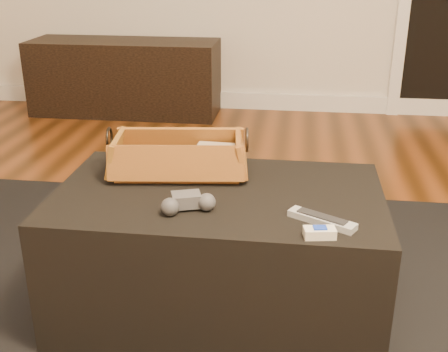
# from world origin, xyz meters

# --- Properties ---
(baseboard) EXTENTS (5.00, 0.04, 0.12)m
(baseboard) POSITION_xyz_m (0.00, 2.73, 0.06)
(baseboard) COLOR white
(baseboard) RESTS_ON floor
(media_cabinet) EXTENTS (1.32, 0.45, 0.52)m
(media_cabinet) POSITION_xyz_m (-1.06, 2.51, 0.26)
(media_cabinet) COLOR black
(media_cabinet) RESTS_ON floor
(area_rug) EXTENTS (2.60, 2.00, 0.01)m
(area_rug) POSITION_xyz_m (-0.06, 0.16, 0.01)
(area_rug) COLOR black
(area_rug) RESTS_ON floor
(ottoman) EXTENTS (1.00, 0.60, 0.42)m
(ottoman) POSITION_xyz_m (-0.06, 0.21, 0.22)
(ottoman) COLOR black
(ottoman) RESTS_ON area_rug
(tv_remote) EXTENTS (0.24, 0.10, 0.02)m
(tv_remote) POSITION_xyz_m (-0.23, 0.32, 0.46)
(tv_remote) COLOR black
(tv_remote) RESTS_ON wicker_basket
(cloth_bundle) EXTENTS (0.13, 0.09, 0.07)m
(cloth_bundle) POSITION_xyz_m (-0.10, 0.39, 0.48)
(cloth_bundle) COLOR tan
(cloth_bundle) RESTS_ON wicker_basket
(wicker_basket) EXTENTS (0.47, 0.29, 0.16)m
(wicker_basket) POSITION_xyz_m (-0.21, 0.34, 0.48)
(wicker_basket) COLOR #B16228
(wicker_basket) RESTS_ON ottoman
(game_controller) EXTENTS (0.16, 0.12, 0.05)m
(game_controller) POSITION_xyz_m (-0.12, 0.06, 0.46)
(game_controller) COLOR #414245
(game_controller) RESTS_ON ottoman
(silver_remote) EXTENTS (0.19, 0.13, 0.02)m
(silver_remote) POSITION_xyz_m (0.25, 0.04, 0.44)
(silver_remote) COLOR #BABEC3
(silver_remote) RESTS_ON ottoman
(cream_gadget) EXTENTS (0.09, 0.05, 0.03)m
(cream_gadget) POSITION_xyz_m (0.24, -0.05, 0.45)
(cream_gadget) COLOR silver
(cream_gadget) RESTS_ON ottoman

